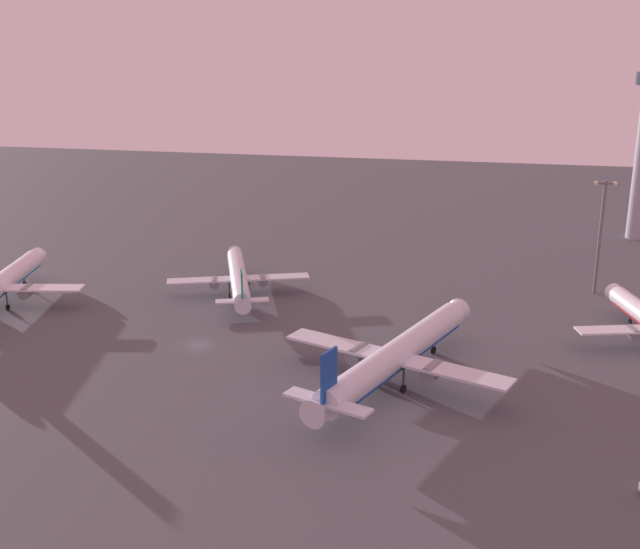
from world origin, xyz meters
The scene contains 4 objects.
ground_plane centered at (0.00, 0.00, 0.00)m, with size 416.00×416.00×0.00m, color #4C4C51.
airplane_far_stand centered at (34.13, -8.11, 4.51)m, with size 35.28×44.78×11.93m.
airplane_mid_apron centered at (-1.57, 27.00, 3.53)m, with size 27.63×35.07×9.33m.
apron_light_east centered at (68.41, 42.91, 13.29)m, with size 4.80×0.90×22.99m.
Camera 1 is at (45.60, -115.97, 50.55)m, focal length 44.12 mm.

